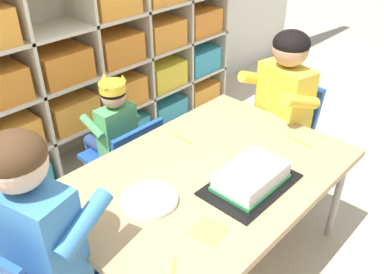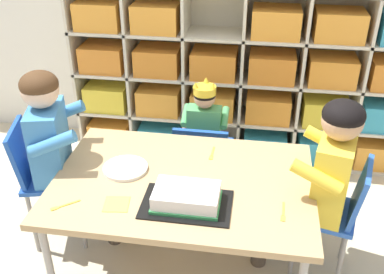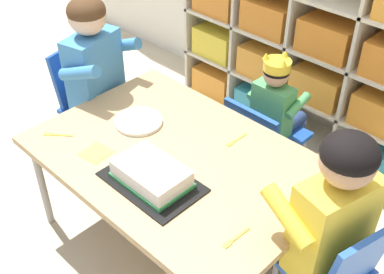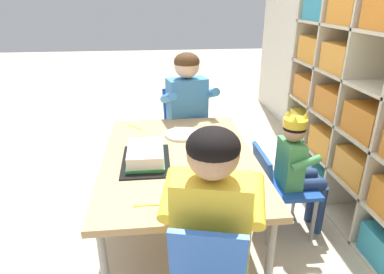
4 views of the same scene
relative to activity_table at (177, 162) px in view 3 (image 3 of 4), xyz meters
name	(u,v)px [view 3 (image 3 of 4)]	position (x,y,z in m)	size (l,w,h in m)	color
ground	(179,240)	(0.00, 0.00, -0.52)	(16.00, 16.00, 0.00)	beige
storage_cubby_shelf	(369,43)	(0.23, 1.20, 0.23)	(2.43, 0.33, 1.56)	beige
activity_table	(177,162)	(0.00, 0.00, 0.00)	(1.29, 0.88, 0.56)	tan
classroom_chair_blue	(262,135)	(0.02, 0.62, -0.18)	(0.36, 0.36, 0.57)	#1E4CA8
child_with_crown	(277,104)	(0.02, 0.72, -0.02)	(0.30, 0.31, 0.81)	#4C9E5B
classroom_chair_adult_side	(91,98)	(-0.80, 0.10, -0.08)	(0.42, 0.39, 0.74)	#1E4CA8
adult_helper_seated	(103,73)	(-0.68, 0.13, 0.12)	(0.47, 0.45, 1.04)	#3D7FBC
classroom_chair_guest_side	(333,270)	(0.77, 0.06, -0.11)	(0.38, 0.36, 0.70)	blue
guest_at_table_side	(321,213)	(0.67, 0.09, 0.10)	(0.47, 0.45, 1.01)	yellow
birthday_cake_on_tray	(152,176)	(0.05, -0.19, 0.07)	(0.41, 0.27, 0.09)	black
paper_plate_stack	(139,121)	(-0.31, 0.04, 0.05)	(0.23, 0.23, 0.02)	white
paper_napkin_square	(96,153)	(-0.27, -0.24, 0.04)	(0.12, 0.12, 0.00)	#F4DB4C
fork_near_cake_tray	(235,141)	(0.11, 0.26, 0.04)	(0.02, 0.13, 0.00)	yellow
fork_at_table_front_edge	(56,135)	(-0.51, -0.29, 0.04)	(0.12, 0.10, 0.00)	yellow
fork_by_napkin	(235,239)	(0.49, -0.18, 0.04)	(0.02, 0.14, 0.00)	yellow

